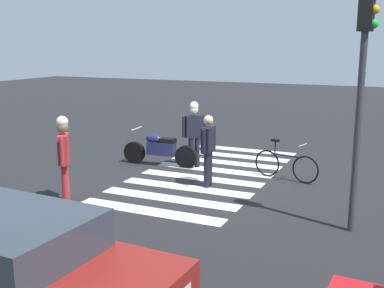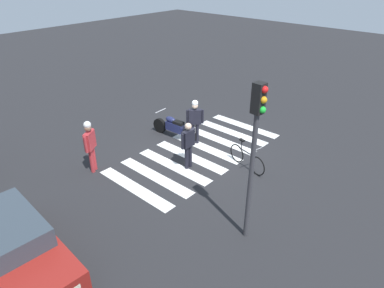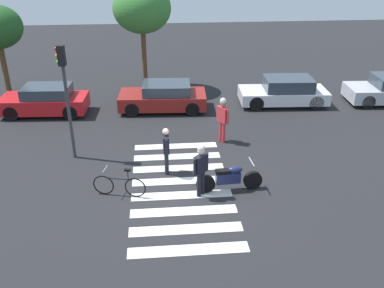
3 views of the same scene
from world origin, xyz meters
name	(u,v)px [view 3 (image 3 of 3)]	position (x,y,z in m)	size (l,w,h in m)	color
ground_plane	(181,188)	(0.00, 0.00, 0.00)	(60.00, 60.00, 0.00)	#232326
police_motorcycle	(229,178)	(1.57, -0.29, 0.45)	(2.21, 0.62, 1.03)	black
leaning_bicycle	(119,185)	(-1.99, -0.29, 0.38)	(1.71, 0.56, 1.01)	black
officer_on_foot	(201,166)	(0.61, -0.49, 1.07)	(0.52, 0.50, 1.84)	black
officer_by_motorcycle	(166,148)	(-0.43, 1.04, 0.99)	(0.23, 0.69, 1.73)	black
pedestrian_bystander	(223,116)	(1.90, 3.41, 1.11)	(0.44, 0.61, 1.89)	#B22D33
crosswalk_stripes	(181,188)	(0.00, 0.00, 0.00)	(3.27, 6.75, 0.01)	silver
car_red_convertible	(45,101)	(-5.89, 7.14, 0.66)	(4.01, 1.90, 1.37)	black
car_maroon_wagon	(164,97)	(-0.36, 7.21, 0.64)	(4.21, 2.06, 1.33)	black
car_white_van	(284,92)	(5.62, 7.40, 0.66)	(4.36, 2.04, 1.37)	black
traffic_light_pole	(65,85)	(-3.89, 2.55, 2.86)	(0.34, 0.26, 4.26)	#38383D
street_tree_mid	(142,9)	(-1.26, 10.43, 4.26)	(2.97, 2.97, 5.54)	brown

